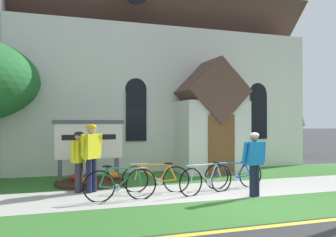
# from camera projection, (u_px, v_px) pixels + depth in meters

# --- Properties ---
(ground) EXTENTS (140.00, 140.00, 0.00)m
(ground) POSITION_uv_depth(u_px,v_px,m) (193.00, 178.00, 12.08)
(ground) COLOR #333335
(sidewalk_slab) EXTENTS (32.00, 2.34, 0.01)m
(sidewalk_slab) POSITION_uv_depth(u_px,v_px,m) (173.00, 193.00, 9.50)
(sidewalk_slab) COLOR #B7B5AD
(sidewalk_slab) RESTS_ON ground
(grass_verge) EXTENTS (32.00, 2.07, 0.01)m
(grass_verge) POSITION_uv_depth(u_px,v_px,m) (210.00, 213.00, 7.41)
(grass_verge) COLOR #38722D
(grass_verge) RESTS_ON ground
(church_lawn) EXTENTS (24.00, 2.93, 0.01)m
(church_lawn) POSITION_uv_depth(u_px,v_px,m) (147.00, 178.00, 11.99)
(church_lawn) COLOR #38722D
(church_lawn) RESTS_ON ground
(curb_paint_stripe) EXTENTS (28.00, 0.16, 0.01)m
(curb_paint_stripe) POSITION_uv_depth(u_px,v_px,m) (239.00, 230.00, 6.29)
(curb_paint_stripe) COLOR yellow
(curb_paint_stripe) RESTS_ON ground
(church_building) EXTENTS (15.21, 10.28, 13.76)m
(church_building) POSITION_uv_depth(u_px,v_px,m) (106.00, 57.00, 17.03)
(church_building) COLOR silver
(church_building) RESTS_ON ground
(church_sign) EXTENTS (2.16, 0.24, 1.91)m
(church_sign) POSITION_uv_depth(u_px,v_px,m) (89.00, 141.00, 11.12)
(church_sign) COLOR #474C56
(church_sign) RESTS_ON ground
(flower_bed) EXTENTS (2.06, 2.06, 0.34)m
(flower_bed) POSITION_uv_depth(u_px,v_px,m) (91.00, 181.00, 10.83)
(flower_bed) COLOR #382319
(flower_bed) RESTS_ON ground
(bicycle_white) EXTENTS (1.75, 0.08, 0.86)m
(bicycle_white) POSITION_uv_depth(u_px,v_px,m) (120.00, 184.00, 8.59)
(bicycle_white) COLOR black
(bicycle_white) RESTS_ON ground
(bicycle_blue) EXTENTS (1.70, 0.52, 0.84)m
(bicycle_blue) POSITION_uv_depth(u_px,v_px,m) (207.00, 179.00, 9.39)
(bicycle_blue) COLOR black
(bicycle_blue) RESTS_ON ground
(bicycle_yellow) EXTENTS (1.70, 0.61, 0.80)m
(bicycle_yellow) POSITION_uv_depth(u_px,v_px,m) (156.00, 178.00, 9.61)
(bicycle_yellow) COLOR black
(bicycle_yellow) RESTS_ON ground
(bicycle_black) EXTENTS (1.74, 0.11, 0.77)m
(bicycle_black) POSITION_uv_depth(u_px,v_px,m) (234.00, 175.00, 10.24)
(bicycle_black) COLOR black
(bicycle_black) RESTS_ON ground
(cyclist_in_yellow_jersey) EXTENTS (0.46, 0.55, 1.60)m
(cyclist_in_yellow_jersey) POSITION_uv_depth(u_px,v_px,m) (79.00, 157.00, 9.56)
(cyclist_in_yellow_jersey) COLOR #2D2D33
(cyclist_in_yellow_jersey) RESTS_ON ground
(cyclist_in_orange_jersey) EXTENTS (0.64, 0.29, 1.59)m
(cyclist_in_orange_jersey) POSITION_uv_depth(u_px,v_px,m) (254.00, 160.00, 9.04)
(cyclist_in_orange_jersey) COLOR #191E38
(cyclist_in_orange_jersey) RESTS_ON ground
(cyclist_in_green_jersey) EXTENTS (0.59, 0.59, 1.79)m
(cyclist_in_green_jersey) POSITION_uv_depth(u_px,v_px,m) (91.00, 152.00, 9.57)
(cyclist_in_green_jersey) COLOR #191E38
(cyclist_in_green_jersey) RESTS_ON ground
(roadside_conifer) EXTENTS (2.85, 2.85, 7.66)m
(roadside_conifer) POSITION_uv_depth(u_px,v_px,m) (278.00, 71.00, 20.11)
(roadside_conifer) COLOR #3D2D1E
(roadside_conifer) RESTS_ON ground
(distant_hill) EXTENTS (71.71, 48.99, 19.34)m
(distant_hill) POSITION_uv_depth(u_px,v_px,m) (6.00, 131.00, 71.71)
(distant_hill) COLOR #847A5B
(distant_hill) RESTS_ON ground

